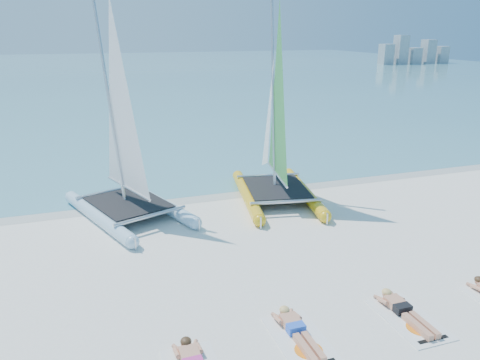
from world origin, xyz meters
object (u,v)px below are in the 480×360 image
at_px(catamaran_yellow, 274,134).
at_px(towel_c, 409,319).
at_px(catamaran_blue, 123,151).
at_px(towel_b, 301,340).
at_px(sunbather_c, 404,310).
at_px(sunbather_b, 297,330).

distance_m(catamaran_yellow, towel_c, 8.69).
xyz_separation_m(catamaran_blue, towel_b, (2.58, -7.99, -2.18)).
height_order(towel_c, sunbather_c, sunbather_c).
distance_m(catamaran_blue, towel_b, 8.68).
relative_size(catamaran_blue, sunbather_b, 4.25).
distance_m(catamaran_blue, sunbather_b, 8.47).
xyz_separation_m(catamaran_yellow, towel_b, (-2.84, -8.27, -2.30)).
xyz_separation_m(catamaran_yellow, towel_c, (-0.33, -8.38, -2.30)).
relative_size(catamaran_blue, towel_c, 3.96).
bearing_deg(catamaran_blue, sunbather_c, -77.38).
bearing_deg(catamaran_yellow, sunbather_b, -99.10).
height_order(catamaran_yellow, sunbather_b, catamaran_yellow).
bearing_deg(towel_b, catamaran_yellow, 71.06).
relative_size(towel_b, sunbather_c, 1.07).
bearing_deg(towel_b, catamaran_blue, 107.86).
relative_size(towel_b, towel_c, 1.00).
relative_size(catamaran_yellow, sunbather_b, 4.24).
relative_size(catamaran_yellow, towel_b, 3.96).
bearing_deg(towel_b, sunbather_b, 90.00).
bearing_deg(sunbather_c, towel_c, -90.00).
distance_m(catamaran_yellow, sunbather_c, 8.48).
height_order(sunbather_b, sunbather_c, same).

